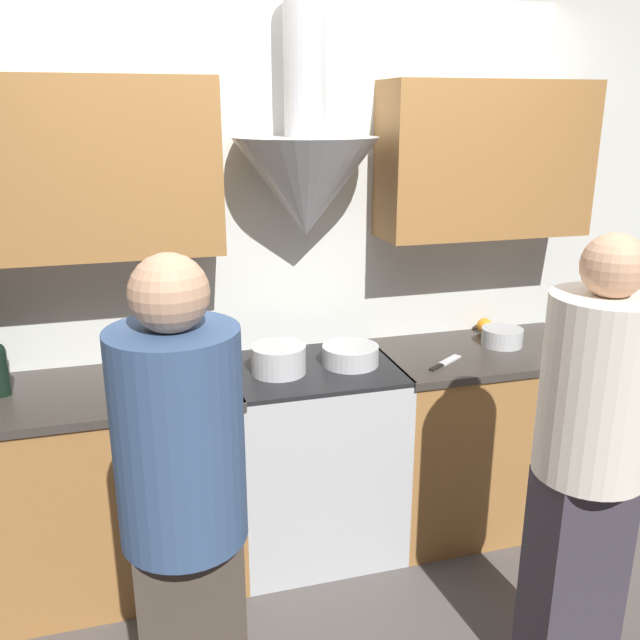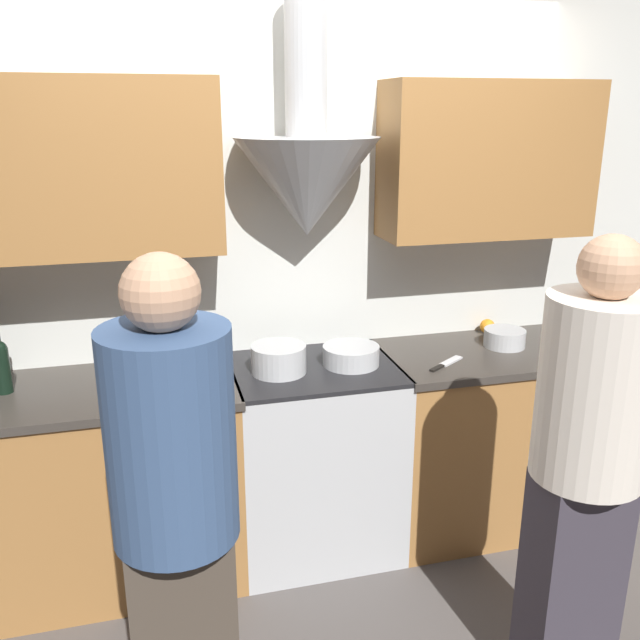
{
  "view_description": "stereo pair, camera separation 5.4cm",
  "coord_description": "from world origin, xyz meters",
  "px_view_note": "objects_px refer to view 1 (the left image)",
  "views": [
    {
      "loc": [
        -0.75,
        -2.38,
        2.03
      ],
      "look_at": [
        0.0,
        0.26,
        1.17
      ],
      "focal_mm": 38.0,
      "sensor_mm": 36.0,
      "label": 1
    },
    {
      "loc": [
        -0.69,
        -2.39,
        2.03
      ],
      "look_at": [
        0.0,
        0.26,
        1.17
      ],
      "focal_mm": 38.0,
      "sensor_mm": 36.0,
      "label": 2
    }
  ],
  "objects_px": {
    "stock_pot": "(278,359)",
    "person_foreground_left": "(185,529)",
    "mixing_bowl": "(350,355)",
    "orange_fruit": "(484,325)",
    "stove_range": "(314,457)",
    "saucepan": "(502,337)",
    "person_foreground_right": "(589,459)"
  },
  "relations": [
    {
      "from": "mixing_bowl",
      "to": "person_foreground_right",
      "type": "distance_m",
      "value": 1.15
    },
    {
      "from": "saucepan",
      "to": "orange_fruit",
      "type": "bearing_deg",
      "value": 85.85
    },
    {
      "from": "mixing_bowl",
      "to": "person_foreground_right",
      "type": "relative_size",
      "value": 0.15
    },
    {
      "from": "stove_range",
      "to": "person_foreground_right",
      "type": "distance_m",
      "value": 1.32
    },
    {
      "from": "saucepan",
      "to": "person_foreground_right",
      "type": "relative_size",
      "value": 0.12
    },
    {
      "from": "mixing_bowl",
      "to": "person_foreground_left",
      "type": "relative_size",
      "value": 0.15
    },
    {
      "from": "stock_pot",
      "to": "person_foreground_right",
      "type": "height_order",
      "value": "person_foreground_right"
    },
    {
      "from": "stock_pot",
      "to": "person_foreground_left",
      "type": "xyz_separation_m",
      "value": [
        -0.5,
        -1.09,
        -0.04
      ]
    },
    {
      "from": "stove_range",
      "to": "orange_fruit",
      "type": "height_order",
      "value": "orange_fruit"
    },
    {
      "from": "person_foreground_right",
      "to": "orange_fruit",
      "type": "bearing_deg",
      "value": 75.82
    },
    {
      "from": "saucepan",
      "to": "person_foreground_left",
      "type": "height_order",
      "value": "person_foreground_left"
    },
    {
      "from": "stove_range",
      "to": "saucepan",
      "type": "height_order",
      "value": "saucepan"
    },
    {
      "from": "stock_pot",
      "to": "mixing_bowl",
      "type": "distance_m",
      "value": 0.33
    },
    {
      "from": "stove_range",
      "to": "saucepan",
      "type": "relative_size",
      "value": 4.63
    },
    {
      "from": "mixing_bowl",
      "to": "saucepan",
      "type": "relative_size",
      "value": 1.29
    },
    {
      "from": "mixing_bowl",
      "to": "person_foreground_left",
      "type": "distance_m",
      "value": 1.38
    },
    {
      "from": "mixing_bowl",
      "to": "person_foreground_left",
      "type": "bearing_deg",
      "value": -127.07
    },
    {
      "from": "stove_range",
      "to": "person_foreground_right",
      "type": "bearing_deg",
      "value": -58.42
    },
    {
      "from": "stock_pot",
      "to": "saucepan",
      "type": "relative_size",
      "value": 1.22
    },
    {
      "from": "stove_range",
      "to": "person_foreground_left",
      "type": "xyz_separation_m",
      "value": [
        -0.67,
        -1.12,
        0.48
      ]
    },
    {
      "from": "stove_range",
      "to": "stock_pot",
      "type": "bearing_deg",
      "value": -171.2
    },
    {
      "from": "stove_range",
      "to": "mixing_bowl",
      "type": "distance_m",
      "value": 0.53
    },
    {
      "from": "stove_range",
      "to": "mixing_bowl",
      "type": "xyz_separation_m",
      "value": [
        0.17,
        -0.02,
        0.5
      ]
    },
    {
      "from": "saucepan",
      "to": "person_foreground_right",
      "type": "height_order",
      "value": "person_foreground_right"
    },
    {
      "from": "orange_fruit",
      "to": "saucepan",
      "type": "distance_m",
      "value": 0.2
    },
    {
      "from": "orange_fruit",
      "to": "person_foreground_left",
      "type": "relative_size",
      "value": 0.04
    },
    {
      "from": "mixing_bowl",
      "to": "orange_fruit",
      "type": "height_order",
      "value": "mixing_bowl"
    },
    {
      "from": "stock_pot",
      "to": "person_foreground_left",
      "type": "bearing_deg",
      "value": -114.58
    },
    {
      "from": "person_foreground_right",
      "to": "person_foreground_left",
      "type": "bearing_deg",
      "value": -177.33
    },
    {
      "from": "mixing_bowl",
      "to": "orange_fruit",
      "type": "xyz_separation_m",
      "value": [
        0.81,
        0.25,
        -0.01
      ]
    },
    {
      "from": "stove_range",
      "to": "stock_pot",
      "type": "relative_size",
      "value": 3.8
    },
    {
      "from": "stove_range",
      "to": "person_foreground_right",
      "type": "xyz_separation_m",
      "value": [
        0.65,
        -1.06,
        0.46
      ]
    }
  ]
}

